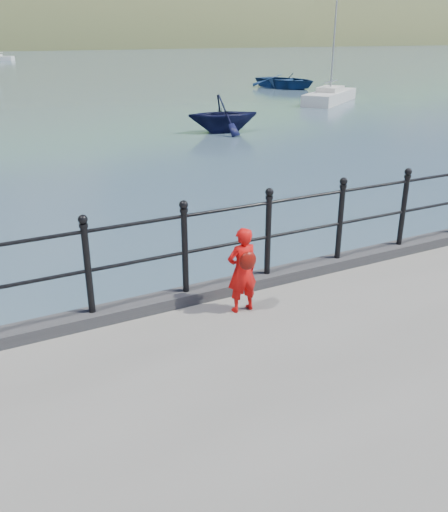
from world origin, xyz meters
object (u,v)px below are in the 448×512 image
launch_blue (286,81)px  sailboat_near (330,97)px  railing (228,234)px  child (242,270)px  launch_navy (223,114)px

launch_blue → sailboat_near: size_ratio=0.65×
launch_blue → sailboat_near: sailboat_near is taller
railing → child: 0.61m
child → launch_navy: (8.50, 16.97, -0.71)m
launch_blue → railing: bearing=-139.2°
railing → sailboat_near: sailboat_near is taller
child → launch_navy: bearing=-116.6°
sailboat_near → launch_blue: bearing=37.2°
railing → launch_navy: 18.49m
sailboat_near → child: bearing=-165.4°
launch_blue → child: bearing=-138.9°
launch_blue → launch_navy: bearing=-145.4°
launch_navy → sailboat_near: 13.47m
railing → sailboat_near: (19.88, 23.49, -1.48)m
launch_navy → launch_blue: bearing=-29.5°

